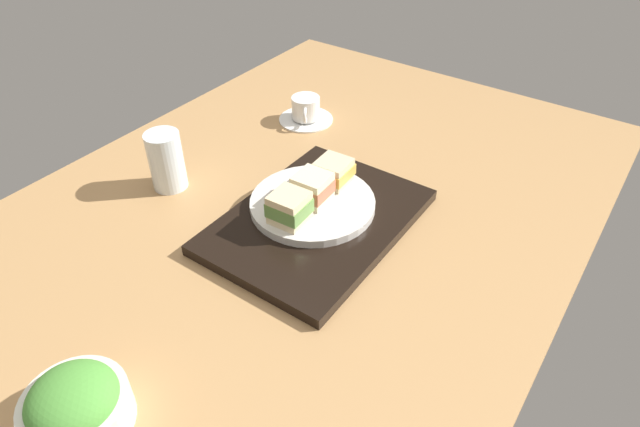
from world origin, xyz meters
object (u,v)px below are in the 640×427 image
object	(u,v)px
sandwich_plate	(313,203)
sandwich_middle	(312,188)
sandwich_far	(333,172)
salad_bowl	(76,406)
sandwich_near	(289,208)
drinking_glass	(166,161)
coffee_cup	(306,111)

from	to	relation	value
sandwich_plate	sandwich_middle	xyz separation A→B (cm)	(0.00, 0.00, 3.56)
sandwich_far	salad_bowl	size ratio (longest dim) A/B	0.51
sandwich_near	salad_bowl	size ratio (longest dim) A/B	0.50
sandwich_far	drinking_glass	bearing A→B (deg)	118.17
sandwich_plate	drinking_glass	distance (cm)	30.90
sandwich_near	coffee_cup	bearing A→B (deg)	32.46
sandwich_near	sandwich_middle	size ratio (longest dim) A/B	1.03
sandwich_near	drinking_glass	bearing A→B (deg)	92.99
sandwich_plate	salad_bowl	xyz separation A→B (cm)	(-51.85, -0.56, 0.79)
sandwich_middle	drinking_glass	size ratio (longest dim) A/B	0.54
sandwich_plate	sandwich_near	world-z (taller)	sandwich_near
sandwich_plate	salad_bowl	bearing A→B (deg)	-179.38
sandwich_near	sandwich_middle	bearing A→B (deg)	0.93
sandwich_far	coffee_cup	bearing A→B (deg)	45.88
sandwich_plate	coffee_cup	bearing A→B (deg)	38.16
sandwich_near	drinking_glass	xyz separation A→B (cm)	(-1.55, 29.62, -0.46)
sandwich_far	coffee_cup	world-z (taller)	sandwich_far
sandwich_near	salad_bowl	world-z (taller)	sandwich_near
sandwich_near	coffee_cup	xyz separation A→B (cm)	(36.46, 23.19, -4.01)
sandwich_plate	sandwich_far	size ratio (longest dim) A/B	3.44
drinking_glass	sandwich_far	bearing A→B (deg)	-61.83
salad_bowl	sandwich_near	bearing A→B (deg)	0.57
sandwich_near	sandwich_middle	world-z (taller)	same
sandwich_near	coffee_cup	size ratio (longest dim) A/B	0.51
salad_bowl	coffee_cup	world-z (taller)	salad_bowl
sandwich_near	drinking_glass	size ratio (longest dim) A/B	0.56
sandwich_middle	coffee_cup	world-z (taller)	sandwich_middle
coffee_cup	drinking_glass	xyz separation A→B (cm)	(-38.00, 6.43, 3.56)
sandwich_near	coffee_cup	world-z (taller)	sandwich_near
sandwich_middle	salad_bowl	distance (cm)	51.93
salad_bowl	drinking_glass	xyz separation A→B (cm)	(43.21, 30.06, 2.33)
sandwich_far	salad_bowl	world-z (taller)	sandwich_far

